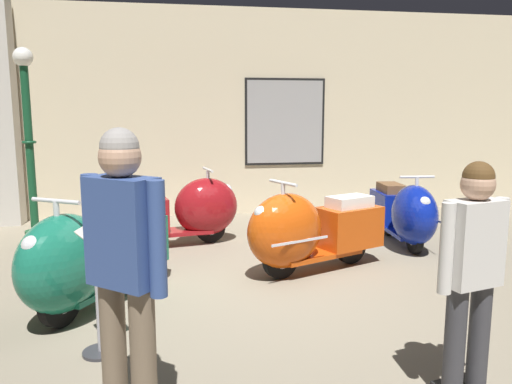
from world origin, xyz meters
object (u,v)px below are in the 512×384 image
object	(u,v)px
visitor_0	(472,265)
scooter_1	(187,211)
scooter_0	(86,258)
scooter_2	(306,231)
visitor_1	(124,260)
info_stanchion	(98,300)
lamppost	(29,145)
scooter_3	(406,213)

from	to	relation	value
visitor_0	scooter_1	bearing A→B (deg)	7.56
scooter_0	scooter_2	world-z (taller)	scooter_0
scooter_0	scooter_1	xyz separation A→B (m)	(0.98, 2.24, -0.03)
visitor_1	scooter_1	bearing A→B (deg)	33.49
visitor_0	info_stanchion	bearing A→B (deg)	52.94
lamppost	scooter_1	bearing A→B (deg)	-11.49
scooter_0	scooter_1	size ratio (longest dim) A/B	1.03
scooter_2	scooter_3	bearing A→B (deg)	-175.03
lamppost	visitor_1	bearing A→B (deg)	-69.88
scooter_0	visitor_0	xyz separation A→B (m)	(2.64, -1.90, 0.39)
scooter_3	visitor_0	world-z (taller)	visitor_0
scooter_2	visitor_0	bearing A→B (deg)	74.65
scooter_3	visitor_0	xyz separation A→B (m)	(-1.29, -3.53, 0.43)
lamppost	visitor_1	world-z (taller)	lamppost
scooter_0	scooter_3	size ratio (longest dim) A/B	1.07
visitor_0	info_stanchion	size ratio (longest dim) A/B	1.48
scooter_3	scooter_1	bearing A→B (deg)	-97.34
scooter_0	scooter_3	xyz separation A→B (m)	(3.93, 1.63, -0.04)
scooter_1	scooter_3	world-z (taller)	scooter_1
scooter_3	lamppost	bearing A→B (deg)	-97.20
lamppost	visitor_1	size ratio (longest dim) A/B	1.52
lamppost	info_stanchion	size ratio (longest dim) A/B	2.56
scooter_0	scooter_1	world-z (taller)	scooter_0
scooter_0	visitor_1	xyz separation A→B (m)	(0.52, -1.84, 0.51)
scooter_2	visitor_1	world-z (taller)	visitor_1
scooter_1	scooter_3	distance (m)	3.01
scooter_1	visitor_0	size ratio (longest dim) A/B	1.16
scooter_3	info_stanchion	size ratio (longest dim) A/B	1.63
scooter_1	visitor_1	xyz separation A→B (m)	(-0.46, -4.08, 0.54)
lamppost	visitor_0	distance (m)	5.95
scooter_1	visitor_0	xyz separation A→B (m)	(1.66, -4.15, 0.42)
scooter_0	info_stanchion	xyz separation A→B (m)	(0.22, -0.88, -0.08)
scooter_2	scooter_3	size ratio (longest dim) A/B	1.08
visitor_0	scooter_2	bearing A→B (deg)	-6.65
scooter_2	lamppost	bearing A→B (deg)	-52.26
visitor_0	lamppost	bearing A→B (deg)	25.26
scooter_3	visitor_1	distance (m)	4.89
scooter_1	visitor_1	world-z (taller)	visitor_1
scooter_2	lamppost	distance (m)	4.02
scooter_3	visitor_1	world-z (taller)	visitor_1
scooter_2	scooter_1	bearing A→B (deg)	-71.75
scooter_1	visitor_1	bearing A→B (deg)	-107.27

